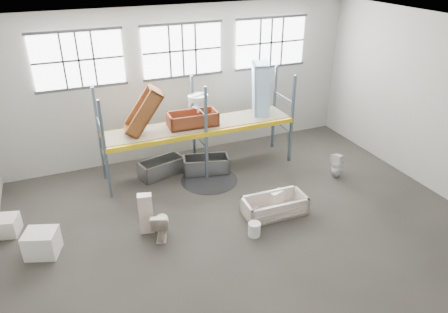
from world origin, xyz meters
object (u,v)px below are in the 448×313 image
steel_tub_left (162,167)px  carton_near (42,243)px  blue_tub_upright (261,90)px  bathtub_beige (274,206)px  toilet_beige (161,224)px  rust_tub_flat (193,119)px  cistern_tall (146,213)px  bucket (254,229)px  steel_tub_right (206,165)px  toilet_white (337,165)px

steel_tub_left → carton_near: (-3.64, -2.68, 0.06)m
blue_tub_upright → bathtub_beige: bearing=-109.8°
blue_tub_upright → steel_tub_left: bearing=-179.8°
bathtub_beige → steel_tub_left: steel_tub_left is taller
toilet_beige → rust_tub_flat: (1.91, 2.95, 1.43)m
toilet_beige → blue_tub_upright: size_ratio=0.44×
cistern_tall → bucket: cistern_tall is taller
bathtub_beige → blue_tub_upright: bearing=72.2°
carton_near → blue_tub_upright: bearing=20.7°
cistern_tall → carton_near: bearing=-168.9°
bathtub_beige → toilet_beige: (-3.12, 0.22, 0.13)m
steel_tub_right → bathtub_beige: bearing=-73.2°
blue_tub_upright → toilet_beige: bearing=-144.1°
toilet_beige → carton_near: toilet_beige is taller
toilet_white → bucket: 4.16m
steel_tub_left → carton_near: carton_near is taller
bathtub_beige → bucket: bathtub_beige is taller
cistern_tall → rust_tub_flat: size_ratio=0.72×
carton_near → bucket: bearing=-14.8°
toilet_white → steel_tub_left: bearing=-138.3°
bathtub_beige → bucket: 1.14m
cistern_tall → blue_tub_upright: bearing=44.3°
bucket → steel_tub_right: bearing=89.3°
rust_tub_flat → blue_tub_upright: 2.50m
steel_tub_right → bucket: 3.60m
rust_tub_flat → blue_tub_upright: blue_tub_upright is taller
rust_tub_flat → toilet_white: bearing=-27.4°
bathtub_beige → toilet_beige: bearing=178.1°
bathtub_beige → steel_tub_left: size_ratio=1.22×
bathtub_beige → rust_tub_flat: rust_tub_flat is taller
cistern_tall → carton_near: 2.51m
cistern_tall → bucket: size_ratio=2.98×
steel_tub_left → steel_tub_right: size_ratio=0.98×
steel_tub_right → bucket: (-0.04, -3.60, -0.08)m
cistern_tall → bucket: (2.47, -1.23, -0.36)m
steel_tub_left → steel_tub_right: steel_tub_right is taller
carton_near → steel_tub_left: bearing=36.4°
steel_tub_right → rust_tub_flat: (-0.32, 0.23, 1.55)m
toilet_beige → cistern_tall: (-0.28, 0.35, 0.16)m
toilet_white → blue_tub_upright: blue_tub_upright is taller
toilet_beige → rust_tub_flat: rust_tub_flat is taller
bathtub_beige → cistern_tall: bearing=172.5°
toilet_beige → cistern_tall: 0.48m
blue_tub_upright → bucket: (-2.14, -4.01, -2.21)m
toilet_white → rust_tub_flat: size_ratio=0.53×
bathtub_beige → cistern_tall: 3.46m
bathtub_beige → toilet_white: size_ratio=2.14×
steel_tub_right → carton_near: size_ratio=1.97×
steel_tub_right → rust_tub_flat: rust_tub_flat is taller
steel_tub_right → rust_tub_flat: bearing=145.0°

